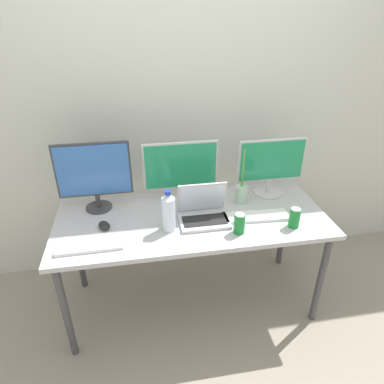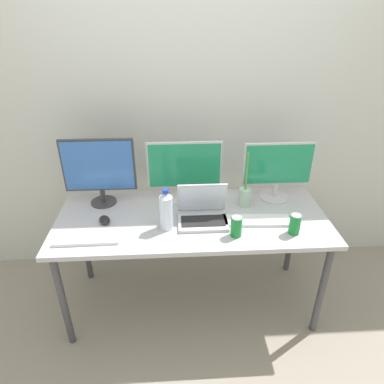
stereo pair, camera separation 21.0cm
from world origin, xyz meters
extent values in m
plane|color=gray|center=(0.00, 0.00, 0.00)|extent=(16.00, 16.00, 0.00)
cube|color=silver|center=(0.00, 0.59, 1.30)|extent=(7.00, 0.08, 2.60)
cylinder|color=#424247|center=(-0.80, -0.30, 0.35)|extent=(0.04, 0.04, 0.71)
cylinder|color=#424247|center=(0.80, -0.30, 0.35)|extent=(0.04, 0.04, 0.71)
cylinder|color=#424247|center=(-0.80, 0.30, 0.35)|extent=(0.04, 0.04, 0.71)
cylinder|color=#424247|center=(0.80, 0.30, 0.35)|extent=(0.04, 0.04, 0.71)
cube|color=#B7B7BC|center=(0.00, 0.00, 0.72)|extent=(1.72, 0.72, 0.03)
cylinder|color=#38383D|center=(-0.59, 0.21, 0.75)|extent=(0.17, 0.17, 0.01)
cylinder|color=#38383D|center=(-0.59, 0.21, 0.80)|extent=(0.03, 0.03, 0.09)
cube|color=#38383D|center=(-0.59, 0.21, 1.02)|extent=(0.47, 0.02, 0.36)
cube|color=#3366B2|center=(-0.59, 0.20, 1.02)|extent=(0.45, 0.01, 0.33)
cylinder|color=silver|center=(-0.04, 0.23, 0.75)|extent=(0.22, 0.22, 0.01)
cylinder|color=silver|center=(-0.04, 0.23, 0.79)|extent=(0.03, 0.03, 0.08)
cube|color=silver|center=(-0.04, 0.23, 1.00)|extent=(0.50, 0.02, 0.32)
cube|color=#1E8C59|center=(-0.04, 0.22, 1.00)|extent=(0.47, 0.01, 0.30)
cylinder|color=silver|center=(0.59, 0.22, 0.75)|extent=(0.20, 0.20, 0.01)
cylinder|color=silver|center=(0.59, 0.22, 0.80)|extent=(0.03, 0.03, 0.10)
cube|color=silver|center=(0.59, 0.22, 1.00)|extent=(0.47, 0.02, 0.30)
cube|color=#1E8C59|center=(0.59, 0.20, 1.00)|extent=(0.45, 0.01, 0.27)
cube|color=silver|center=(0.06, -0.07, 0.75)|extent=(0.30, 0.23, 0.02)
cube|color=black|center=(0.06, -0.08, 0.76)|extent=(0.27, 0.13, 0.00)
cube|color=silver|center=(0.06, 0.01, 0.87)|extent=(0.30, 0.08, 0.22)
cube|color=silver|center=(0.06, 0.01, 0.87)|extent=(0.27, 0.07, 0.20)
cube|color=white|center=(-0.62, -0.21, 0.75)|extent=(0.37, 0.14, 0.02)
cube|color=white|center=(0.39, -0.08, 0.75)|extent=(0.43, 0.14, 0.02)
ellipsoid|color=black|center=(-0.55, -0.03, 0.76)|extent=(0.10, 0.11, 0.04)
cylinder|color=silver|center=(-0.16, -0.11, 0.85)|extent=(0.08, 0.08, 0.21)
cone|color=silver|center=(-0.16, -0.11, 0.97)|extent=(0.07, 0.07, 0.03)
cylinder|color=#1938B2|center=(-0.16, -0.11, 0.99)|extent=(0.04, 0.04, 0.02)
cylinder|color=#197F33|center=(0.25, -0.22, 0.80)|extent=(0.07, 0.07, 0.12)
cylinder|color=silver|center=(0.25, -0.22, 0.86)|extent=(0.06, 0.06, 0.00)
cylinder|color=#197F33|center=(0.59, -0.21, 0.80)|extent=(0.07, 0.07, 0.12)
cylinder|color=silver|center=(0.59, -0.21, 0.86)|extent=(0.06, 0.06, 0.00)
cylinder|color=#B2D1B7|center=(0.36, 0.12, 0.80)|extent=(0.08, 0.08, 0.13)
cylinder|color=#519342|center=(0.36, 0.12, 0.99)|extent=(0.01, 0.01, 0.26)
camera|label=1|loc=(-0.32, -1.81, 1.93)|focal=32.00mm
camera|label=2|loc=(-0.11, -1.84, 1.93)|focal=32.00mm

